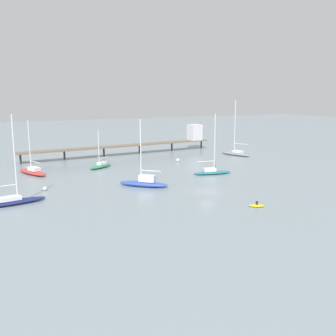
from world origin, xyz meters
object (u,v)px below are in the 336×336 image
object	(u,v)px
pier	(160,139)
mooring_buoy_outer	(178,160)
sailboat_gray	(236,152)
mooring_buoy_near	(45,189)
sailboat_blue	(144,182)
sailboat_navy	(14,200)
sailboat_red	(33,171)
dinghy_yellow	(257,205)
sailboat_teal	(212,171)
sailboat_green	(101,165)

from	to	relation	value
pier	mooring_buoy_outer	bearing A→B (deg)	-99.46
sailboat_gray	mooring_buoy_near	size ratio (longest dim) A/B	20.64
pier	sailboat_blue	bearing A→B (deg)	-118.27
sailboat_navy	sailboat_red	world-z (taller)	sailboat_navy
pier	sailboat_gray	xyz separation A→B (m)	(16.87, -15.21, -3.12)
dinghy_yellow	sailboat_blue	bearing A→B (deg)	118.33
sailboat_red	sailboat_blue	xyz separation A→B (m)	(17.62, -21.03, 0.17)
pier	sailboat_red	bearing A→B (deg)	-154.95
sailboat_navy	sailboat_red	distance (m)	23.86
sailboat_blue	mooring_buoy_outer	xyz separation A→B (m)	(18.06, 21.37, -0.45)
pier	sailboat_gray	distance (m)	22.92
pier	mooring_buoy_outer	size ratio (longest dim) A/B	64.00
sailboat_gray	mooring_buoy_near	bearing A→B (deg)	-161.13
sailboat_teal	sailboat_blue	bearing A→B (deg)	-166.18
sailboat_gray	dinghy_yellow	bearing A→B (deg)	-121.78
pier	sailboat_navy	bearing A→B (deg)	-137.02
sailboat_green	pier	bearing A→B (deg)	36.57
sailboat_red	mooring_buoy_outer	world-z (taller)	sailboat_red
sailboat_green	mooring_buoy_near	world-z (taller)	sailboat_green
pier	sailboat_blue	distance (m)	44.48
pier	sailboat_teal	bearing A→B (deg)	-95.54
sailboat_blue	sailboat_navy	bearing A→B (deg)	-174.69
sailboat_teal	sailboat_blue	size ratio (longest dim) A/B	1.04
pier	sailboat_teal	world-z (taller)	sailboat_teal
mooring_buoy_outer	sailboat_green	bearing A→B (deg)	178.66
sailboat_teal	dinghy_yellow	xyz separation A→B (m)	(-6.90, -24.27, -0.51)
sailboat_gray	sailboat_blue	xyz separation A→B (m)	(-37.88, -23.88, 0.09)
sailboat_blue	sailboat_green	bearing A→B (deg)	95.80
sailboat_navy	sailboat_red	size ratio (longest dim) A/B	1.21
sailboat_teal	sailboat_gray	size ratio (longest dim) A/B	0.85
sailboat_navy	dinghy_yellow	xyz separation A→B (m)	(33.99, -17.77, -0.56)
sailboat_gray	mooring_buoy_outer	world-z (taller)	sailboat_gray
sailboat_red	sailboat_gray	world-z (taller)	sailboat_gray
pier	mooring_buoy_outer	xyz separation A→B (m)	(-2.95, -17.71, -3.48)
sailboat_red	dinghy_yellow	bearing A→B (deg)	-55.30
mooring_buoy_near	sailboat_blue	bearing A→B (deg)	-15.83
sailboat_navy	mooring_buoy_near	bearing A→B (deg)	50.94
sailboat_navy	sailboat_gray	xyz separation A→B (m)	(61.13, 26.04, 0.04)
sailboat_blue	mooring_buoy_near	world-z (taller)	sailboat_blue
dinghy_yellow	mooring_buoy_outer	distance (m)	41.95
sailboat_teal	mooring_buoy_outer	distance (m)	17.04
sailboat_navy	mooring_buoy_outer	world-z (taller)	sailboat_navy
sailboat_teal	mooring_buoy_near	world-z (taller)	sailboat_teal
sailboat_red	mooring_buoy_outer	xyz separation A→B (m)	(35.68, 0.34, -0.28)
sailboat_teal	mooring_buoy_outer	size ratio (longest dim) A/B	14.70
sailboat_teal	dinghy_yellow	size ratio (longest dim) A/B	4.97
sailboat_navy	mooring_buoy_outer	bearing A→B (deg)	29.67
sailboat_navy	mooring_buoy_near	xyz separation A→B (m)	(5.77, 7.11, -0.40)
pier	sailboat_navy	xyz separation A→B (m)	(-44.26, -41.24, -3.15)
dinghy_yellow	sailboat_navy	bearing A→B (deg)	152.40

